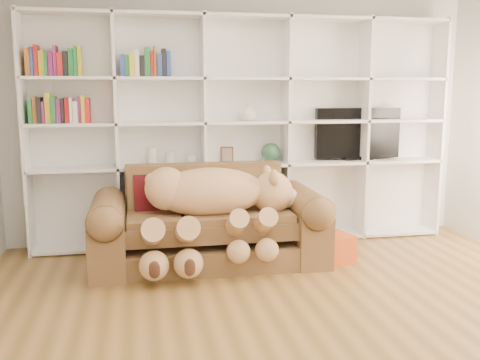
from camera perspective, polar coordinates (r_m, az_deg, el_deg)
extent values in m
plane|color=brown|center=(3.79, 7.72, -16.17)|extent=(5.00, 5.00, 0.00)
cube|color=silver|center=(5.84, 0.17, 6.81)|extent=(5.00, 0.02, 2.70)
cube|color=white|center=(5.82, 0.24, 5.31)|extent=(4.40, 0.03, 2.40)
cube|color=white|center=(5.65, -21.95, 4.48)|extent=(0.03, 0.35, 2.40)
cube|color=white|center=(5.55, -12.98, 4.85)|extent=(0.03, 0.35, 2.40)
cube|color=white|center=(5.59, -3.89, 5.11)|extent=(0.03, 0.35, 2.40)
cube|color=white|center=(5.76, 4.86, 5.24)|extent=(0.03, 0.35, 2.40)
cube|color=white|center=(6.06, 12.93, 5.25)|extent=(0.03, 0.35, 2.40)
cube|color=white|center=(6.46, 20.12, 5.17)|extent=(0.03, 0.35, 2.40)
cube|color=white|center=(5.87, 0.53, -6.27)|extent=(4.40, 0.35, 0.03)
cube|color=white|center=(5.70, 0.54, 1.68)|extent=(4.40, 0.35, 0.03)
cube|color=white|center=(5.65, 0.55, 6.20)|extent=(4.40, 0.35, 0.03)
cube|color=white|center=(5.64, 0.56, 10.76)|extent=(4.40, 0.35, 0.03)
cube|color=white|center=(5.69, 0.57, 17.02)|extent=(4.40, 0.35, 0.03)
cube|color=brown|center=(5.14, -3.27, -7.71)|extent=(2.08, 0.84, 0.22)
cube|color=brown|center=(5.04, -3.28, -4.24)|extent=(1.54, 0.69, 0.30)
cube|color=brown|center=(5.37, -3.86, -1.09)|extent=(1.54, 0.20, 0.54)
cube|color=brown|center=(5.07, -13.83, -6.34)|extent=(0.32, 0.94, 0.54)
cube|color=brown|center=(5.29, 6.77, -5.41)|extent=(0.32, 0.94, 0.54)
cylinder|color=brown|center=(5.00, -13.96, -3.34)|extent=(0.32, 0.89, 0.32)
cylinder|color=brown|center=(5.23, 6.83, -2.54)|extent=(0.32, 0.89, 0.32)
ellipsoid|color=tan|center=(4.95, -3.24, -1.27)|extent=(1.04, 0.50, 0.45)
sphere|color=tan|center=(4.91, -7.84, -0.91)|extent=(0.40, 0.40, 0.40)
sphere|color=tan|center=(5.07, 3.44, -1.33)|extent=(0.40, 0.40, 0.40)
sphere|color=beige|center=(5.12, 5.09, -1.86)|extent=(0.20, 0.20, 0.20)
sphere|color=#422417|center=(5.14, 5.91, -1.92)|extent=(0.06, 0.06, 0.06)
ellipsoid|color=tan|center=(4.90, 3.65, 0.22)|extent=(0.09, 0.15, 0.15)
ellipsoid|color=tan|center=(5.17, 2.88, 0.72)|extent=(0.09, 0.15, 0.15)
sphere|color=tan|center=(4.89, -9.34, -0.03)|extent=(0.14, 0.14, 0.14)
cylinder|color=tan|center=(4.71, -0.50, -4.85)|extent=(0.17, 0.48, 0.35)
cylinder|color=tan|center=(4.76, 2.50, -4.70)|extent=(0.17, 0.48, 0.35)
cylinder|color=tan|center=(4.65, -9.30, -5.64)|extent=(0.20, 0.56, 0.41)
cylinder|color=tan|center=(4.67, -5.75, -5.51)|extent=(0.20, 0.56, 0.41)
sphere|color=tan|center=(4.62, -0.15, -7.70)|extent=(0.21, 0.21, 0.21)
sphere|color=tan|center=(4.67, 2.92, -7.52)|extent=(0.21, 0.21, 0.21)
sphere|color=tan|center=(4.57, -9.16, -8.98)|extent=(0.25, 0.25, 0.25)
sphere|color=tan|center=(4.59, -5.52, -8.83)|extent=(0.25, 0.25, 0.25)
cube|color=#580F0F|center=(5.16, -9.15, -1.54)|extent=(0.39, 0.23, 0.40)
cube|color=#C8501A|center=(5.25, 9.88, -7.18)|extent=(0.41, 0.40, 0.27)
cube|color=black|center=(6.09, 12.42, 4.92)|extent=(0.97, 0.08, 0.55)
cube|color=black|center=(6.12, 12.32, 2.35)|extent=(0.32, 0.18, 0.04)
cube|color=brown|center=(5.65, -1.42, 2.72)|extent=(0.14, 0.05, 0.17)
sphere|color=#2D573B|center=(5.74, 3.30, 2.93)|extent=(0.21, 0.21, 0.21)
cylinder|color=silver|center=(5.57, -9.35, 2.48)|extent=(0.12, 0.12, 0.18)
cylinder|color=silver|center=(5.59, -7.51, 2.28)|extent=(0.10, 0.10, 0.13)
sphere|color=silver|center=(5.60, -5.10, 2.26)|extent=(0.11, 0.11, 0.11)
imported|color=beige|center=(5.65, 0.84, 7.25)|extent=(0.22, 0.22, 0.18)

